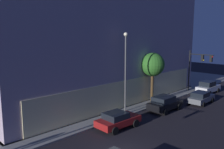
# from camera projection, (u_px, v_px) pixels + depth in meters

# --- Properties ---
(modern_building) EXTENTS (30.06, 23.69, 17.75)m
(modern_building) POSITION_uv_depth(u_px,v_px,m) (72.00, 33.00, 35.24)
(modern_building) COLOR #4C4C51
(modern_building) RESTS_ON ground
(traffic_light_far_corner) EXTENTS (0.35, 3.67, 6.07)m
(traffic_light_far_corner) POSITION_uv_depth(u_px,v_px,m) (198.00, 64.00, 34.56)
(traffic_light_far_corner) COLOR black
(traffic_light_far_corner) RESTS_ON sidewalk_corner
(street_lamp_sidewalk) EXTENTS (0.44, 0.44, 8.62)m
(street_lamp_sidewalk) POSITION_uv_depth(u_px,v_px,m) (126.00, 63.00, 25.45)
(street_lamp_sidewalk) COLOR #5B5B5B
(street_lamp_sidewalk) RESTS_ON sidewalk_corner
(sidewalk_tree) EXTENTS (2.93, 2.93, 6.19)m
(sidewalk_tree) POSITION_uv_depth(u_px,v_px,m) (153.00, 65.00, 29.52)
(sidewalk_tree) COLOR #4B361E
(sidewalk_tree) RESTS_ON sidewalk_corner
(car_red) EXTENTS (4.35, 2.31, 1.53)m
(car_red) POSITION_uv_depth(u_px,v_px,m) (118.00, 120.00, 21.83)
(car_red) COLOR maroon
(car_red) RESTS_ON ground
(car_black) EXTENTS (4.47, 2.26, 1.71)m
(car_black) POSITION_uv_depth(u_px,v_px,m) (165.00, 103.00, 26.84)
(car_black) COLOR black
(car_black) RESTS_ON ground
(car_grey) EXTENTS (4.44, 2.10, 1.50)m
(car_grey) POSITION_uv_depth(u_px,v_px,m) (201.00, 97.00, 29.71)
(car_grey) COLOR slate
(car_grey) RESTS_ON ground
(car_white) EXTENTS (4.45, 2.16, 1.79)m
(car_white) POSITION_uv_depth(u_px,v_px,m) (208.00, 87.00, 35.08)
(car_white) COLOR silver
(car_white) RESTS_ON ground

